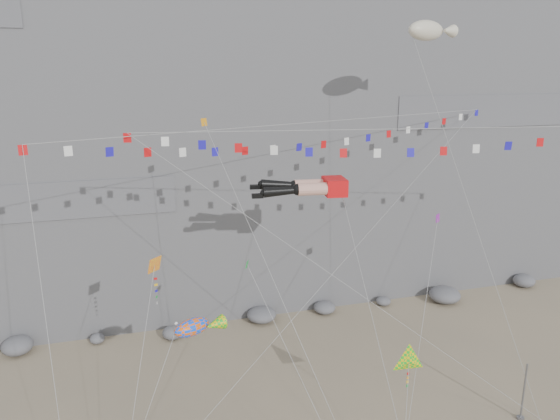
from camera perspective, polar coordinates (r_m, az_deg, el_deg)
name	(u,v)px	position (r m, az deg, el deg)	size (l,w,h in m)	color
cliff	(223,37)	(59.28, -5.97, 17.58)	(80.00, 28.00, 50.00)	slate
talus_boulders	(262,315)	(49.58, -1.93, -10.93)	(60.00, 3.00, 1.20)	slate
anchor_pole_right	(524,392)	(39.95, 24.12, -16.96)	(0.12, 0.12, 4.00)	slate
legs_kite	(309,188)	(36.39, 3.04, 2.35)	(6.51, 16.90, 20.95)	red
flag_banner_upper	(312,123)	(39.34, 3.34, 9.10)	(36.20, 21.34, 28.80)	red
flag_banner_lower	(396,129)	(34.47, 11.98, 8.24)	(31.67, 9.53, 21.47)	red
harlequin_kite	(155,266)	(32.19, -12.98, -5.67)	(4.28, 10.21, 14.74)	red
fish_windsock	(192,328)	(31.05, -9.22, -12.04)	(7.02, 5.85, 10.77)	#F75C0C
delta_kite	(409,362)	(33.33, 13.34, -15.18)	(4.57, 6.15, 8.82)	yellow
blimp_windsock	(426,31)	(41.53, 15.02, 17.60)	(5.66, 13.13, 27.32)	beige
small_kite_a	(208,131)	(34.87, -7.56, 8.22)	(6.55, 15.34, 24.50)	orange
small_kite_b	(437,221)	(37.75, 16.11, -1.15)	(7.99, 10.17, 17.13)	purple
small_kite_c	(250,271)	(32.43, -3.16, -6.34)	(4.33, 11.46, 15.77)	green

